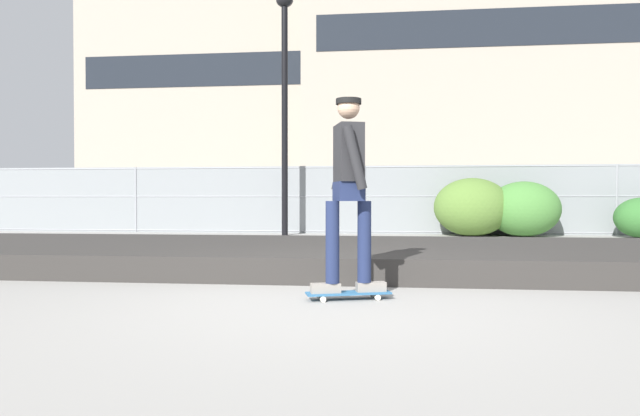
% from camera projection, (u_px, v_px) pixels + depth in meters
% --- Properties ---
extents(ground_plane, '(120.00, 120.00, 0.00)m').
position_uv_depth(ground_plane, '(336.00, 302.00, 5.00)').
color(ground_plane, gray).
extents(gravel_berm, '(17.32, 3.67, 0.30)m').
position_uv_depth(gravel_berm, '(351.00, 255.00, 7.73)').
color(gravel_berm, '#33302D').
rests_on(gravel_berm, ground_plane).
extents(skateboard, '(0.82, 0.42, 0.07)m').
position_uv_depth(skateboard, '(348.00, 293.00, 5.14)').
color(skateboard, '#2D608C').
rests_on(skateboard, ground_plane).
extents(skater, '(0.72, 0.62, 1.84)m').
position_uv_depth(skater, '(349.00, 180.00, 5.12)').
color(skater, gray).
rests_on(skater, skateboard).
extents(chain_fence, '(26.07, 0.06, 1.85)m').
position_uv_depth(chain_fence, '(365.00, 199.00, 14.80)').
color(chain_fence, gray).
rests_on(chain_fence, ground_plane).
extents(street_lamp, '(0.44, 0.44, 6.26)m').
position_uv_depth(street_lamp, '(285.00, 83.00, 14.08)').
color(street_lamp, black).
rests_on(street_lamp, ground_plane).
extents(parked_car_near, '(4.52, 2.19, 1.66)m').
position_uv_depth(parked_car_near, '(281.00, 202.00, 17.76)').
color(parked_car_near, '#474C54').
rests_on(parked_car_near, ground_plane).
extents(parked_car_mid, '(4.51, 2.17, 1.66)m').
position_uv_depth(parked_car_mid, '(460.00, 202.00, 17.39)').
color(parked_car_mid, navy).
rests_on(parked_car_mid, ground_plane).
extents(library_building, '(25.25, 15.10, 17.45)m').
position_uv_depth(library_building, '(253.00, 112.00, 49.03)').
color(library_building, '#9E9384').
rests_on(library_building, ground_plane).
extents(office_block, '(27.24, 12.51, 19.90)m').
position_uv_depth(office_block, '(485.00, 83.00, 42.36)').
color(office_block, '#9E9384').
rests_on(office_block, ground_plane).
extents(shrub_left, '(1.91, 1.57, 1.48)m').
position_uv_depth(shrub_left, '(472.00, 207.00, 13.80)').
color(shrub_left, '#567A33').
rests_on(shrub_left, ground_plane).
extents(shrub_center, '(1.79, 1.47, 1.39)m').
position_uv_depth(shrub_center, '(524.00, 209.00, 13.63)').
color(shrub_center, '#477F38').
rests_on(shrub_center, ground_plane).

